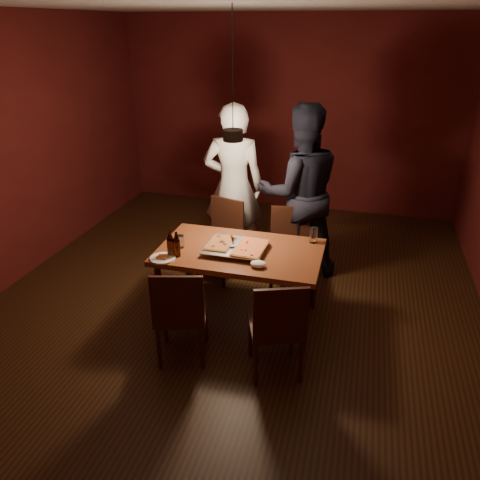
% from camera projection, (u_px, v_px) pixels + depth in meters
% --- Properties ---
extents(room_shell, '(6.00, 6.00, 6.00)m').
position_uv_depth(room_shell, '(233.00, 173.00, 4.28)').
color(room_shell, '#35200E').
rests_on(room_shell, ground).
extents(dining_table, '(1.50, 0.90, 0.75)m').
position_uv_depth(dining_table, '(240.00, 257.00, 4.35)').
color(dining_table, brown).
rests_on(dining_table, floor).
extents(chair_far_left, '(0.52, 0.52, 0.49)m').
position_uv_depth(chair_far_left, '(223.00, 231.00, 5.22)').
color(chair_far_left, '#38190F').
rests_on(chair_far_left, floor).
extents(chair_far_right, '(0.49, 0.49, 0.49)m').
position_uv_depth(chair_far_right, '(290.00, 241.00, 4.98)').
color(chair_far_right, '#38190F').
rests_on(chair_far_right, floor).
extents(chair_near_left, '(0.51, 0.51, 0.49)m').
position_uv_depth(chair_near_left, '(180.00, 308.00, 3.82)').
color(chair_near_left, '#38190F').
rests_on(chair_near_left, floor).
extents(chair_near_right, '(0.54, 0.54, 0.49)m').
position_uv_depth(chair_near_right, '(278.00, 321.00, 3.65)').
color(chair_near_right, '#38190F').
rests_on(chair_near_right, floor).
extents(pizza_tray, '(0.56, 0.46, 0.05)m').
position_uv_depth(pizza_tray, '(235.00, 248.00, 4.29)').
color(pizza_tray, silver).
rests_on(pizza_tray, dining_table).
extents(pizza_meat, '(0.22, 0.35, 0.02)m').
position_uv_depth(pizza_meat, '(220.00, 243.00, 4.32)').
color(pizza_meat, maroon).
rests_on(pizza_meat, pizza_tray).
extents(pizza_cheese, '(0.29, 0.43, 0.02)m').
position_uv_depth(pizza_cheese, '(250.00, 247.00, 4.23)').
color(pizza_cheese, gold).
rests_on(pizza_cheese, pizza_tray).
extents(spatula, '(0.18, 0.26, 0.04)m').
position_uv_depth(spatula, '(234.00, 244.00, 4.28)').
color(spatula, silver).
rests_on(spatula, pizza_tray).
extents(beer_bottle_a, '(0.06, 0.06, 0.25)m').
position_uv_depth(beer_bottle_a, '(170.00, 243.00, 4.15)').
color(beer_bottle_a, black).
rests_on(beer_bottle_a, dining_table).
extents(beer_bottle_b, '(0.06, 0.06, 0.23)m').
position_uv_depth(beer_bottle_b, '(177.00, 244.00, 4.15)').
color(beer_bottle_b, black).
rests_on(beer_bottle_b, dining_table).
extents(water_glass_left, '(0.07, 0.07, 0.12)m').
position_uv_depth(water_glass_left, '(180.00, 241.00, 4.34)').
color(water_glass_left, silver).
rests_on(water_glass_left, dining_table).
extents(water_glass_right, '(0.07, 0.07, 0.15)m').
position_uv_depth(water_glass_right, '(314.00, 235.00, 4.43)').
color(water_glass_right, silver).
rests_on(water_glass_right, dining_table).
extents(plate_slice, '(0.23, 0.23, 0.03)m').
position_uv_depth(plate_slice, '(163.00, 258.00, 4.14)').
color(plate_slice, white).
rests_on(plate_slice, dining_table).
extents(napkin, '(0.14, 0.11, 0.06)m').
position_uv_depth(napkin, '(258.00, 264.00, 4.00)').
color(napkin, white).
rests_on(napkin, dining_table).
extents(diner_white, '(0.74, 0.54, 1.89)m').
position_uv_depth(diner_white, '(234.00, 187.00, 5.36)').
color(diner_white, white).
rests_on(diner_white, floor).
extents(diner_dark, '(1.14, 1.02, 1.93)m').
position_uv_depth(diner_dark, '(300.00, 193.00, 5.12)').
color(diner_dark, black).
rests_on(diner_dark, floor).
extents(pendant_lamp, '(0.18, 0.18, 1.10)m').
position_uv_depth(pendant_lamp, '(233.00, 134.00, 4.13)').
color(pendant_lamp, black).
rests_on(pendant_lamp, ceiling).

